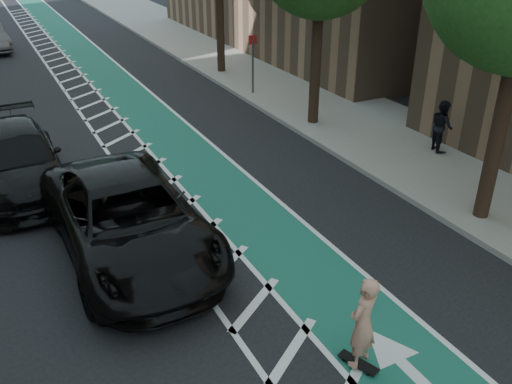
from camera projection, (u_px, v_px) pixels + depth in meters
ground at (181, 329)px, 9.82m from camera, size 120.00×120.00×0.00m
bike_lane at (162, 129)px, 18.94m from camera, size 2.00×90.00×0.01m
buffer_strip at (120, 136)px, 18.33m from camera, size 1.40×90.00×0.01m
sidewalk_right at (318, 101)px, 21.57m from camera, size 5.00×90.00×0.15m
curb_right at (264, 110)px, 20.57m from camera, size 0.12×90.00×0.16m
sign_post at (253, 64)px, 21.79m from camera, size 0.35×0.08×2.47m
skateboard at (358, 363)px, 8.98m from camera, size 0.43×0.73×0.09m
skateboarder at (363, 323)px, 8.59m from camera, size 0.71×0.59×1.67m
suv_near at (128, 219)px, 11.67m from camera, size 2.98×6.23×1.71m
suv_far at (16, 160)px, 14.60m from camera, size 2.36×5.59×1.61m
pedestrian at (442, 126)px, 16.55m from camera, size 0.81×0.92×1.59m
barrel_a at (1, 155)px, 15.83m from camera, size 0.69×0.69×0.94m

